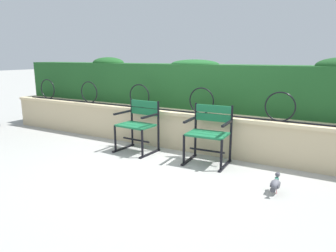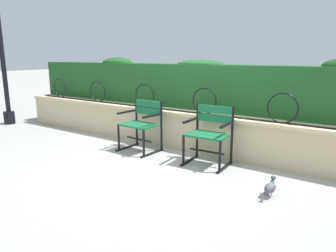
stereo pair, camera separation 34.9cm
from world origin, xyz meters
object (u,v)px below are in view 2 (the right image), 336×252
park_chair_right (210,133)px  lamppost (1,48)px  park_chair_left (142,123)px  pigeon_near_chairs (270,188)px

park_chair_right → lamppost: bearing=-178.1°
park_chair_left → lamppost: size_ratio=0.25×
park_chair_right → park_chair_left: bearing=-178.4°
park_chair_left → park_chair_right: (1.21, 0.03, 0.00)m
park_chair_right → lamppost: lamppost is taller
park_chair_left → lamppost: (-3.81, -0.13, 1.25)m
park_chair_left → pigeon_near_chairs: park_chair_left is taller
park_chair_left → pigeon_near_chairs: size_ratio=2.85×
pigeon_near_chairs → lamppost: 6.31m
park_chair_right → pigeon_near_chairs: bearing=-30.1°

